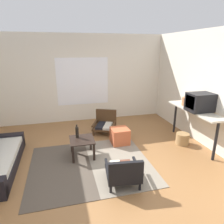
{
  "coord_description": "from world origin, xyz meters",
  "views": [
    {
      "loc": [
        -0.69,
        -3.33,
        2.27
      ],
      "look_at": [
        0.35,
        0.7,
        0.94
      ],
      "focal_mm": 32.28,
      "sensor_mm": 36.0,
      "label": 1
    }
  ],
  "objects": [
    {
      "name": "area_rug",
      "position": [
        -0.21,
        0.24,
        0.01
      ],
      "size": [
        2.39,
        2.06,
        0.01
      ],
      "color": "#4C4238",
      "rests_on": "ground"
    },
    {
      "name": "armchair_striped_foreground",
      "position": [
        0.24,
        -0.5,
        0.25
      ],
      "size": [
        0.65,
        0.7,
        0.56
      ],
      "color": "black",
      "rests_on": "ground"
    },
    {
      "name": "coffee_table",
      "position": [
        -0.33,
        0.63,
        0.32
      ],
      "size": [
        0.51,
        0.56,
        0.41
      ],
      "color": "black",
      "rests_on": "ground"
    },
    {
      "name": "ottoman_orange",
      "position": [
        0.64,
        1.04,
        0.2
      ],
      "size": [
        0.43,
        0.43,
        0.39
      ],
      "primitive_type": "cube",
      "rotation": [
        0.0,
        0.0,
        0.01
      ],
      "color": "#BC5633",
      "rests_on": "ground"
    },
    {
      "name": "clay_vase",
      "position": [
        2.33,
        0.9,
        1.02
      ],
      "size": [
        0.24,
        0.24,
        0.34
      ],
      "color": "#A87047",
      "rests_on": "console_shelf"
    },
    {
      "name": "side_wall_right",
      "position": [
        2.66,
        0.3,
        1.35
      ],
      "size": [
        0.12,
        6.6,
        2.7
      ],
      "primitive_type": "cube",
      "color": "silver",
      "rests_on": "ground"
    },
    {
      "name": "glass_bottle",
      "position": [
        -0.42,
        0.75,
        0.53
      ],
      "size": [
        0.07,
        0.07,
        0.3
      ],
      "color": "black",
      "rests_on": "coffee_table"
    },
    {
      "name": "wicker_basket",
      "position": [
        2.12,
        0.61,
        0.14
      ],
      "size": [
        0.32,
        0.32,
        0.28
      ],
      "primitive_type": "cylinder",
      "color": "#9E7A4C",
      "rests_on": "ground"
    },
    {
      "name": "ground_plane",
      "position": [
        0.0,
        0.0,
        0.0
      ],
      "size": [
        7.8,
        7.8,
        0.0
      ],
      "primitive_type": "plane",
      "color": "olive"
    },
    {
      "name": "crt_television",
      "position": [
        2.33,
        0.41,
        1.11
      ],
      "size": [
        0.54,
        0.41,
        0.41
      ],
      "color": "black",
      "rests_on": "console_shelf"
    },
    {
      "name": "armchair_by_window",
      "position": [
        0.45,
        1.86,
        0.26
      ],
      "size": [
        0.78,
        0.79,
        0.6
      ],
      "color": "#472D19",
      "rests_on": "ground"
    },
    {
      "name": "console_shelf",
      "position": [
        2.33,
        0.56,
        0.8
      ],
      "size": [
        0.43,
        1.67,
        0.9
      ],
      "color": "beige",
      "rests_on": "ground"
    },
    {
      "name": "far_wall_with_window",
      "position": [
        0.0,
        3.06,
        1.35
      ],
      "size": [
        5.6,
        0.13,
        2.7
      ],
      "color": "silver",
      "rests_on": "ground"
    }
  ]
}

